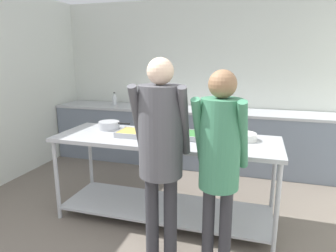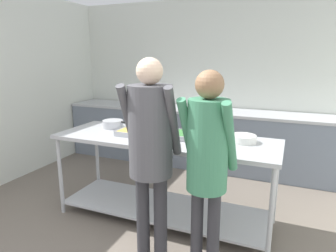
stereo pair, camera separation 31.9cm
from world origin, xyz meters
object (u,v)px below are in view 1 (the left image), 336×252
at_px(sauce_pan, 109,125).
at_px(guest_serving_left, 220,152).
at_px(plate_stack, 244,137).
at_px(serving_tray_roast, 179,135).
at_px(serving_tray_vegetables, 136,134).
at_px(water_bottle, 115,99).
at_px(broccoli_bowl, 216,132).
at_px(guest_serving_right, 161,142).

height_order(sauce_pan, guest_serving_left, guest_serving_left).
bearing_deg(plate_stack, serving_tray_roast, -173.16).
distance_m(sauce_pan, guest_serving_left, 1.62).
xyz_separation_m(serving_tray_vegetables, water_bottle, (-1.14, 1.77, 0.08)).
xyz_separation_m(sauce_pan, water_bottle, (-0.73, 1.59, 0.05)).
bearing_deg(water_bottle, serving_tray_roast, -46.79).
height_order(serving_tray_roast, broccoli_bowl, broccoli_bowl).
xyz_separation_m(guest_serving_left, guest_serving_right, (-0.47, 0.00, 0.04)).
bearing_deg(plate_stack, sauce_pan, 179.17).
height_order(broccoli_bowl, guest_serving_left, guest_serving_left).
height_order(plate_stack, guest_serving_left, guest_serving_left).
distance_m(sauce_pan, serving_tray_vegetables, 0.45).
relative_size(sauce_pan, water_bottle, 1.74).
xyz_separation_m(serving_tray_roast, water_bottle, (-1.58, 1.69, 0.08)).
relative_size(serving_tray_vegetables, serving_tray_roast, 0.86).
bearing_deg(serving_tray_roast, plate_stack, 6.84).
xyz_separation_m(guest_serving_right, water_bottle, (-1.63, 2.43, -0.06)).
distance_m(serving_tray_roast, broccoli_bowl, 0.40).
bearing_deg(broccoli_bowl, serving_tray_roast, -159.18).
bearing_deg(broccoli_bowl, plate_stack, -12.34).
distance_m(sauce_pan, serving_tray_roast, 0.87).
relative_size(sauce_pan, serving_tray_roast, 0.86).
xyz_separation_m(serving_tray_vegetables, plate_stack, (1.11, 0.16, 0.01)).
relative_size(broccoli_bowl, plate_stack, 0.89).
bearing_deg(guest_serving_left, guest_serving_right, 179.87).
relative_size(guest_serving_right, water_bottle, 7.99).
relative_size(plate_stack, guest_serving_left, 0.16).
bearing_deg(serving_tray_vegetables, water_bottle, 122.73).
distance_m(plate_stack, guest_serving_right, 1.03).
bearing_deg(water_bottle, serving_tray_vegetables, -57.27).
distance_m(sauce_pan, guest_serving_right, 1.24).
relative_size(plate_stack, guest_serving_right, 0.15).
bearing_deg(sauce_pan, serving_tray_roast, -6.72).
bearing_deg(sauce_pan, plate_stack, -0.83).
distance_m(broccoli_bowl, guest_serving_left, 0.90).
bearing_deg(serving_tray_roast, sauce_pan, 173.28).
bearing_deg(guest_serving_right, broccoli_bowl, 69.81).
height_order(sauce_pan, serving_tray_vegetables, sauce_pan).
bearing_deg(guest_serving_right, plate_stack, 53.36).
distance_m(serving_tray_vegetables, guest_serving_right, 0.83).
relative_size(sauce_pan, plate_stack, 1.43).
height_order(serving_tray_vegetables, guest_serving_right, guest_serving_right).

